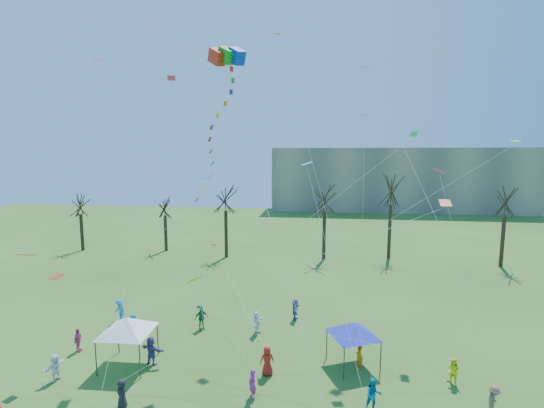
# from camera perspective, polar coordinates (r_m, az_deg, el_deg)

# --- Properties ---
(distant_building) EXTENTS (60.00, 14.00, 15.00)m
(distant_building) POSITION_cam_1_polar(r_m,az_deg,el_deg) (97.51, 18.34, 3.57)
(distant_building) COLOR gray
(distant_building) RESTS_ON ground
(bare_tree_row) EXTENTS (67.98, 8.15, 11.00)m
(bare_tree_row) POSITION_cam_1_polar(r_m,az_deg,el_deg) (48.99, 11.55, -0.24)
(bare_tree_row) COLOR black
(bare_tree_row) RESTS_ON ground
(big_box_kite) EXTENTS (4.54, 6.00, 20.41)m
(big_box_kite) POSITION_cam_1_polar(r_m,az_deg,el_deg) (21.49, -7.73, 10.01)
(big_box_kite) COLOR red
(big_box_kite) RESTS_ON ground
(canopy_tent_white) EXTENTS (4.26, 4.26, 3.19)m
(canopy_tent_white) POSITION_cam_1_polar(r_m,az_deg,el_deg) (26.88, -20.97, -16.62)
(canopy_tent_white) COLOR #3F3F44
(canopy_tent_white) RESTS_ON ground
(canopy_tent_blue) EXTENTS (3.53, 3.53, 2.89)m
(canopy_tent_blue) POSITION_cam_1_polar(r_m,az_deg,el_deg) (25.85, 12.15, -17.92)
(canopy_tent_blue) COLOR #3F3F44
(canopy_tent_blue) RESTS_ON ground
(festival_crowd) EXTENTS (26.21, 17.08, 1.86)m
(festival_crowd) POSITION_cam_1_polar(r_m,az_deg,el_deg) (25.24, -4.99, -22.47)
(festival_crowd) COLOR red
(festival_crowd) RESTS_ON ground
(small_kites_aloft) EXTENTS (32.36, 19.05, 34.88)m
(small_kites_aloft) POSITION_cam_1_polar(r_m,az_deg,el_deg) (25.40, -1.77, 5.35)
(small_kites_aloft) COLOR #FA390D
(small_kites_aloft) RESTS_ON ground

